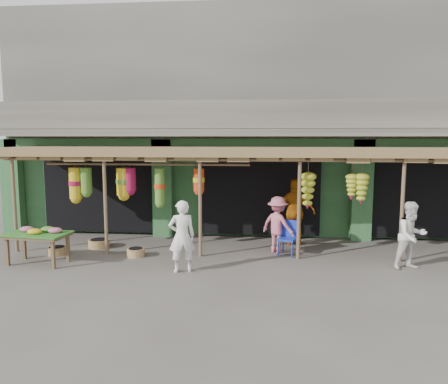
# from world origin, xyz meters

# --- Properties ---
(ground) EXTENTS (80.00, 80.00, 0.00)m
(ground) POSITION_xyz_m (0.00, 0.00, 0.00)
(ground) COLOR #514C47
(ground) RESTS_ON ground
(building) EXTENTS (16.40, 6.80, 7.00)m
(building) POSITION_xyz_m (-0.00, 4.87, 3.37)
(building) COLOR gray
(building) RESTS_ON ground
(awning) EXTENTS (14.00, 2.70, 2.79)m
(awning) POSITION_xyz_m (-0.15, 0.80, 2.57)
(awning) COLOR brown
(awning) RESTS_ON ground
(flower_table) EXTENTS (1.58, 1.04, 0.89)m
(flower_table) POSITION_xyz_m (-5.32, -1.20, 0.72)
(flower_table) COLOR brown
(flower_table) RESTS_ON ground
(blue_chair) EXTENTS (0.56, 0.57, 0.91)m
(blue_chair) POSITION_xyz_m (0.78, 0.19, 0.51)
(blue_chair) COLOR #1B2FB1
(blue_chair) RESTS_ON ground
(basket_left) EXTENTS (0.60, 0.60, 0.21)m
(basket_left) POSITION_xyz_m (-5.28, -0.40, 0.10)
(basket_left) COLOR #946543
(basket_left) RESTS_ON ground
(basket_mid) EXTENTS (0.71, 0.71, 0.23)m
(basket_mid) POSITION_xyz_m (-4.46, 0.42, 0.11)
(basket_mid) COLOR #9B6945
(basket_mid) RESTS_ON ground
(basket_right) EXTENTS (0.46, 0.46, 0.21)m
(basket_right) POSITION_xyz_m (-3.17, -0.37, 0.10)
(basket_right) COLOR olive
(basket_right) RESTS_ON ground
(person_front) EXTENTS (0.70, 0.57, 1.66)m
(person_front) POSITION_xyz_m (-1.72, -1.53, 0.83)
(person_front) COLOR white
(person_front) RESTS_ON ground
(person_right) EXTENTS (0.93, 0.82, 1.59)m
(person_right) POSITION_xyz_m (3.55, -0.82, 0.80)
(person_right) COLOR white
(person_right) RESTS_ON ground
(person_vendor) EXTENTS (1.12, 0.47, 1.90)m
(person_vendor) POSITION_xyz_m (1.01, 1.25, 0.95)
(person_vendor) COLOR #C26A12
(person_vendor) RESTS_ON ground
(person_shopper) EXTENTS (1.11, 1.03, 1.51)m
(person_shopper) POSITION_xyz_m (0.50, 0.38, 0.75)
(person_shopper) COLOR #BF6576
(person_shopper) RESTS_ON ground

